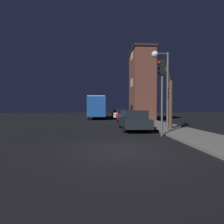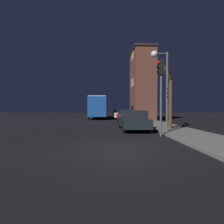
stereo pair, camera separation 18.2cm
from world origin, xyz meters
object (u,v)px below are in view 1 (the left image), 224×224
(traffic_light, at_px, (162,82))
(bus, at_px, (97,106))
(car_near_lane, at_px, (133,120))
(car_mid_lane, at_px, (125,116))
(bare_tree, at_px, (170,94))
(car_far_lane, at_px, (118,114))
(streetlamp, at_px, (162,73))

(traffic_light, distance_m, bus, 19.22)
(traffic_light, bearing_deg, car_near_lane, 109.68)
(car_mid_lane, bearing_deg, traffic_light, -85.44)
(car_near_lane, distance_m, car_mid_lane, 7.26)
(bare_tree, distance_m, car_mid_lane, 7.92)
(bare_tree, height_order, car_near_lane, bare_tree)
(bare_tree, bearing_deg, car_far_lane, 101.19)
(bus, bearing_deg, car_near_lane, -78.23)
(traffic_light, relative_size, car_mid_lane, 1.12)
(streetlamp, relative_size, car_mid_lane, 1.34)
(streetlamp, bearing_deg, traffic_light, -108.91)
(car_mid_lane, bearing_deg, car_far_lane, 91.59)
(traffic_light, relative_size, bus, 0.47)
(streetlamp, distance_m, car_near_lane, 4.03)
(bus, height_order, car_far_lane, bus)
(bus, bearing_deg, bare_tree, -68.42)
(streetlamp, height_order, traffic_light, streetlamp)
(car_near_lane, bearing_deg, bare_tree, 0.55)
(car_mid_lane, bearing_deg, bus, 113.11)
(traffic_light, xyz_separation_m, car_far_lane, (-1.02, 17.27, -2.48))
(streetlamp, distance_m, bare_tree, 2.45)
(bus, bearing_deg, car_far_lane, -22.94)
(car_near_lane, bearing_deg, streetlamp, -44.44)
(bare_tree, xyz_separation_m, car_mid_lane, (-2.60, 7.22, -1.96))
(car_near_lane, relative_size, car_far_lane, 1.06)
(car_mid_lane, distance_m, car_far_lane, 6.87)
(streetlamp, height_order, car_far_lane, streetlamp)
(streetlamp, relative_size, car_near_lane, 1.15)
(car_far_lane, bearing_deg, car_mid_lane, -88.41)
(bus, bearing_deg, traffic_light, -76.86)
(streetlamp, distance_m, bus, 17.94)
(traffic_light, height_order, car_mid_lane, traffic_light)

